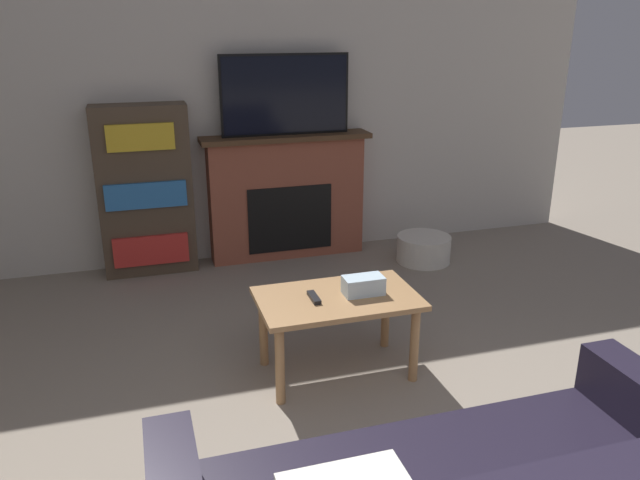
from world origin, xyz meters
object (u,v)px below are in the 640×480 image
object	(u,v)px
tv	(285,95)
coffee_table	(337,308)
storage_basket	(424,249)
fireplace	(287,196)
bookshelf	(145,191)

from	to	relation	value
tv	coffee_table	size ratio (longest dim) A/B	1.18
coffee_table	storage_basket	world-z (taller)	coffee_table
fireplace	bookshelf	size ratio (longest dim) A/B	1.05
coffee_table	storage_basket	size ratio (longest dim) A/B	1.98
storage_basket	bookshelf	bearing A→B (deg)	168.15
tv	storage_basket	world-z (taller)	tv
storage_basket	tv	bearing A→B (deg)	156.29
fireplace	bookshelf	bearing A→B (deg)	-178.81
bookshelf	storage_basket	size ratio (longest dim) A/B	2.96
fireplace	coffee_table	bearing A→B (deg)	-95.71
tv	bookshelf	world-z (taller)	tv
tv	storage_basket	distance (m)	1.67
coffee_table	bookshelf	world-z (taller)	bookshelf
coffee_table	bookshelf	bearing A→B (deg)	116.25
coffee_table	storage_basket	bearing A→B (deg)	49.35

